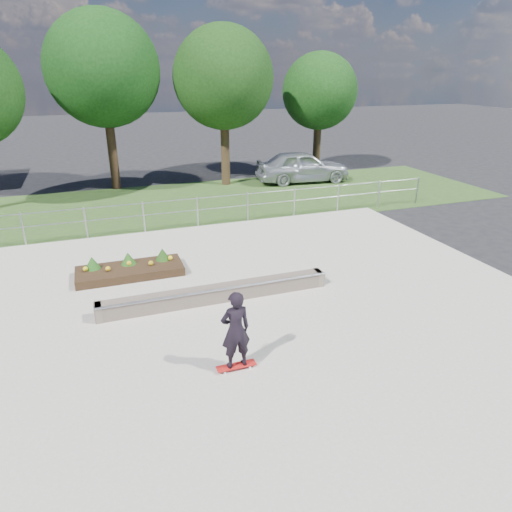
{
  "coord_description": "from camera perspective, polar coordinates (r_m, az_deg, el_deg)",
  "views": [
    {
      "loc": [
        -3.51,
        -8.85,
        5.59
      ],
      "look_at": [
        0.2,
        1.5,
        1.1
      ],
      "focal_mm": 32.0,
      "sensor_mm": 36.0,
      "label": 1
    }
  ],
  "objects": [
    {
      "name": "tree_mid_left",
      "position": [
        23.87,
        -18.59,
        21.2
      ],
      "size": [
        5.25,
        5.25,
        8.25
      ],
      "color": "black",
      "rests_on": "ground"
    },
    {
      "name": "tree_far_right",
      "position": [
        27.4,
        7.94,
        19.69
      ],
      "size": [
        4.2,
        4.2,
        6.6
      ],
      "color": "#2F2112",
      "rests_on": "ground"
    },
    {
      "name": "tree_mid_right",
      "position": [
        23.76,
        -4.09,
        21.29
      ],
      "size": [
        4.9,
        4.9,
        7.7
      ],
      "color": "#312113",
      "rests_on": "ground"
    },
    {
      "name": "grind_ledge",
      "position": [
        11.8,
        -4.91,
        -4.69
      ],
      "size": [
        6.0,
        0.44,
        0.43
      ],
      "color": "brown",
      "rests_on": "concrete_slab"
    },
    {
      "name": "skateboarder",
      "position": [
        8.9,
        -2.57,
        -9.26
      ],
      "size": [
        0.8,
        0.42,
        1.71
      ],
      "color": "silver",
      "rests_on": "concrete_slab"
    },
    {
      "name": "concrete_slab",
      "position": [
        11.02,
        1.67,
        -8.08
      ],
      "size": [
        15.0,
        15.0,
        0.06
      ],
      "primitive_type": "cube",
      "color": "#ABA598",
      "rests_on": "ground"
    },
    {
      "name": "ground",
      "position": [
        11.04,
        1.67,
        -8.22
      ],
      "size": [
        120.0,
        120.0,
        0.0
      ],
      "primitive_type": "plane",
      "color": "black",
      "rests_on": "ground"
    },
    {
      "name": "parked_car",
      "position": [
        24.88,
        5.83,
        11.08
      ],
      "size": [
        5.07,
        2.43,
        1.67
      ],
      "primitive_type": "imported",
      "rotation": [
        0.0,
        0.0,
        1.47
      ],
      "color": "#A7ABB0",
      "rests_on": "ground"
    },
    {
      "name": "planter_bed",
      "position": [
        13.75,
        -15.51,
        -1.52
      ],
      "size": [
        3.0,
        1.2,
        0.61
      ],
      "color": "black",
      "rests_on": "concrete_slab"
    },
    {
      "name": "fence",
      "position": [
        17.4,
        -7.34,
        5.95
      ],
      "size": [
        20.06,
        0.06,
        1.2
      ],
      "color": "#9A9DA2",
      "rests_on": "ground"
    },
    {
      "name": "grass_verge",
      "position": [
        20.92,
        -9.39,
        6.44
      ],
      "size": [
        30.0,
        8.0,
        0.02
      ],
      "primitive_type": "cube",
      "color": "#29451B",
      "rests_on": "ground"
    }
  ]
}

